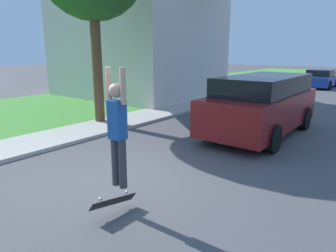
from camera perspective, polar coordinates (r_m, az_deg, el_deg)
name	(u,v)px	position (r m, az deg, el deg)	size (l,w,h in m)	color
ground_plane	(111,178)	(6.56, -10.87, -9.76)	(120.00, 120.00, 0.00)	#49494C
lawn	(95,103)	(16.22, -13.66, 4.36)	(10.00, 80.00, 0.08)	#478E38
sidewalk	(160,112)	(13.10, -1.55, 2.60)	(1.80, 80.00, 0.10)	#ADA89E
house	(137,13)	(18.85, -5.97, 20.57)	(9.34, 7.84, 9.12)	beige
suv_parked	(262,104)	(10.06, 17.48, 4.09)	(2.18, 5.15, 1.89)	maroon
car_down_street	(320,79)	(25.69, 27.03, 7.99)	(1.96, 4.17, 1.36)	navy
skateboarder	(117,127)	(4.77, -9.61, -0.26)	(0.41, 0.22, 1.93)	#38383D
skateboard	(113,201)	(5.12, -10.40, -13.88)	(0.28, 0.81, 0.29)	black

